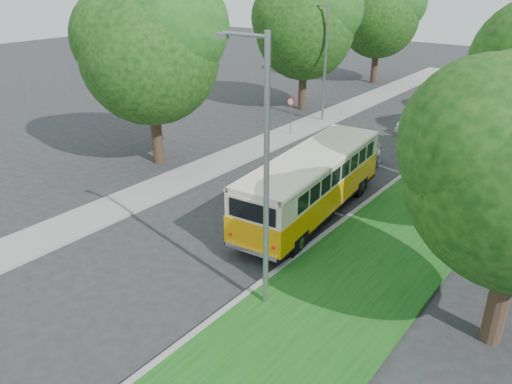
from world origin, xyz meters
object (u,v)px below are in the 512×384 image
Objects in this scene: car_silver at (356,158)px; car_white at (426,123)px; vintage_bus at (311,185)px; car_blue at (432,119)px; lamppost_far at (324,59)px; car_grey at (478,91)px; lamppost_near at (264,170)px.

car_silver reaches higher than car_white.
vintage_bus is 15.02m from car_blue.
car_grey is (6.58, 12.85, -3.43)m from lamppost_far.
lamppost_near is at bearing -64.29° from lamppost_far.
lamppost_near is 1.58× the size of car_blue.
lamppost_far is 1.73× the size of car_silver.
vintage_bus is 5.69m from car_silver.
car_white is at bearing 96.69° from lamppost_near.
vintage_bus is at bearing -61.17° from lamppost_far.
car_blue is (-0.29, 15.01, -0.62)m from vintage_bus.
car_silver is (-2.80, 11.59, -3.63)m from lamppost_near.
vintage_bus is 2.31× the size of car_white.
car_silver reaches higher than car_grey.
lamppost_near is 20.69m from car_white.
lamppost_near is at bearing -86.35° from car_silver.
lamppost_near is at bearing -95.37° from car_blue.
car_white is at bearing -71.56° from car_grey.
car_silver is at bearing -48.55° from lamppost_far.
car_white is at bearing 86.02° from vintage_bus.
car_blue is at bearing -71.24° from car_grey.
lamppost_near reaches higher than car_white.
car_blue is (-2.31, 21.00, -3.64)m from lamppost_near.
vintage_bus reaches higher than car_white.
lamppost_near reaches higher than car_grey.
lamppost_near is 1.85× the size of car_silver.
car_silver reaches higher than car_blue.
car_silver is 0.86× the size of car_blue.
car_grey is at bearing 111.57° from car_white.
car_silver is (-0.79, 5.60, -0.62)m from vintage_bus.
vintage_bus reaches higher than car_silver.
lamppost_near is 1.07× the size of lamppost_far.
car_white is at bearing -105.98° from car_blue.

